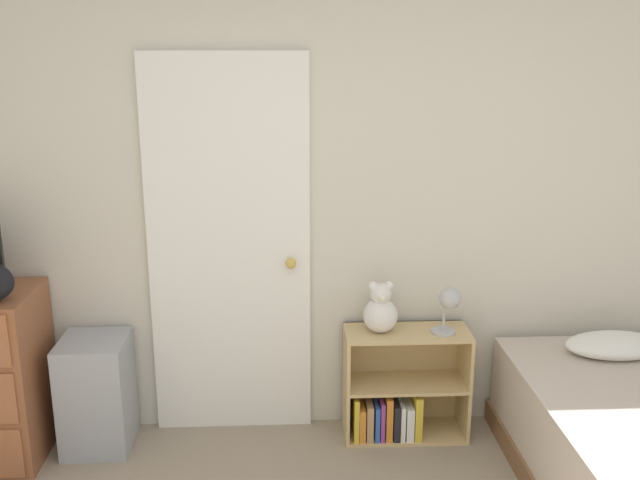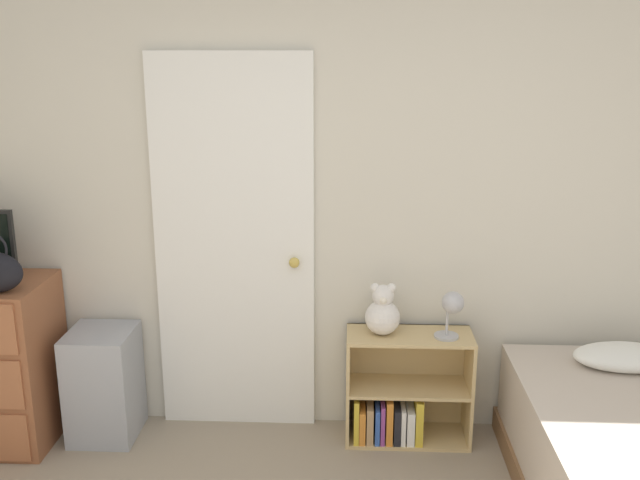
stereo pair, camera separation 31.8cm
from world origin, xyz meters
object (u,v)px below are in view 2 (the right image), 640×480
object	(u,v)px
bookshelf	(400,399)
teddy_bear	(383,312)
storage_bin	(104,384)
desk_lamp	(452,307)

from	to	relation	value
bookshelf	teddy_bear	bearing A→B (deg)	-178.95
storage_bin	bookshelf	xyz separation A→B (m)	(1.58, 0.04, -0.07)
teddy_bear	bookshelf	bearing A→B (deg)	1.05
teddy_bear	desk_lamp	world-z (taller)	teddy_bear
teddy_bear	storage_bin	bearing A→B (deg)	-178.53
bookshelf	teddy_bear	world-z (taller)	teddy_bear
storage_bin	bookshelf	distance (m)	1.58
storage_bin	bookshelf	size ratio (longest dim) A/B	0.91
teddy_bear	desk_lamp	size ratio (longest dim) A/B	1.10
storage_bin	desk_lamp	world-z (taller)	desk_lamp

